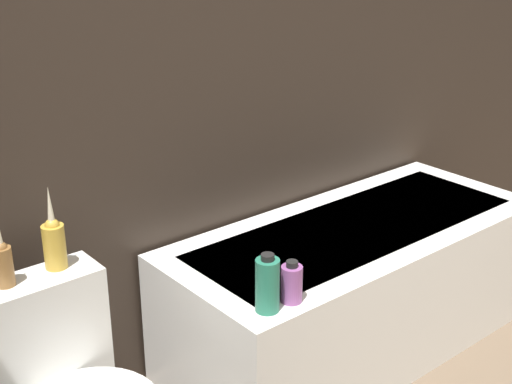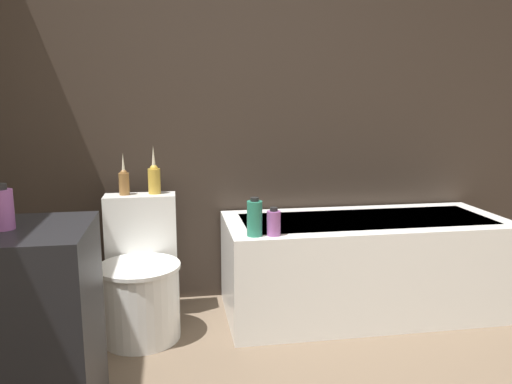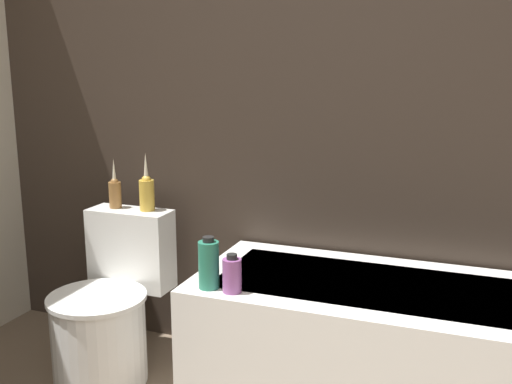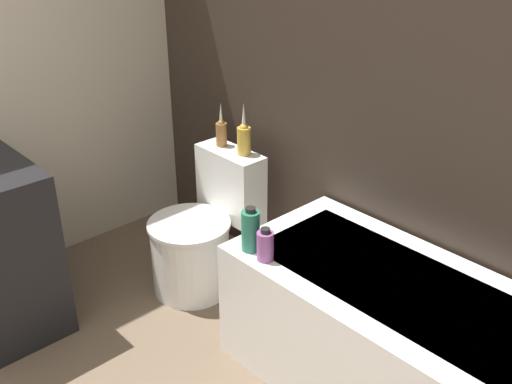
{
  "view_description": "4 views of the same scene",
  "coord_description": "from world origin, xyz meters",
  "px_view_note": "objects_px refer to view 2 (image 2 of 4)",
  "views": [
    {
      "loc": [
        -1.38,
        0.12,
        1.8
      ],
      "look_at": [
        -0.03,
        1.75,
        0.96
      ],
      "focal_mm": 50.0,
      "sensor_mm": 36.0,
      "label": 1
    },
    {
      "loc": [
        -0.46,
        -0.83,
        1.28
      ],
      "look_at": [
        -0.04,
        1.69,
        0.8
      ],
      "focal_mm": 35.0,
      "sensor_mm": 36.0,
      "label": 2
    },
    {
      "loc": [
        0.88,
        -0.31,
        1.43
      ],
      "look_at": [
        0.11,
        1.72,
        0.95
      ],
      "focal_mm": 42.0,
      "sensor_mm": 36.0,
      "label": 3
    },
    {
      "loc": [
        1.58,
        0.18,
        1.96
      ],
      "look_at": [
        -0.07,
        1.69,
        0.84
      ],
      "focal_mm": 42.0,
      "sensor_mm": 36.0,
      "label": 4
    }
  ],
  "objects_px": {
    "vase_gold": "(124,181)",
    "shampoo_bottle_short": "(274,223)",
    "toilet": "(141,281)",
    "shampoo_bottle_tall": "(255,218)",
    "soap_bottle_glass": "(2,209)",
    "vase_silver": "(154,178)",
    "bathtub": "(364,264)"
  },
  "relations": [
    {
      "from": "soap_bottle_glass",
      "to": "vase_gold",
      "type": "height_order",
      "value": "soap_bottle_glass"
    },
    {
      "from": "bathtub",
      "to": "vase_silver",
      "type": "distance_m",
      "value": 1.36
    },
    {
      "from": "bathtub",
      "to": "shampoo_bottle_short",
      "type": "xyz_separation_m",
      "value": [
        -0.62,
        -0.27,
        0.35
      ]
    },
    {
      "from": "vase_silver",
      "to": "shampoo_bottle_short",
      "type": "relative_size",
      "value": 1.85
    },
    {
      "from": "soap_bottle_glass",
      "to": "shampoo_bottle_tall",
      "type": "xyz_separation_m",
      "value": [
        0.97,
        0.76,
        -0.25
      ]
    },
    {
      "from": "soap_bottle_glass",
      "to": "shampoo_bottle_tall",
      "type": "bearing_deg",
      "value": 38.22
    },
    {
      "from": "bathtub",
      "to": "vase_gold",
      "type": "bearing_deg",
      "value": 173.77
    },
    {
      "from": "soap_bottle_glass",
      "to": "shampoo_bottle_tall",
      "type": "height_order",
      "value": "soap_bottle_glass"
    },
    {
      "from": "toilet",
      "to": "shampoo_bottle_tall",
      "type": "relative_size",
      "value": 3.61
    },
    {
      "from": "toilet",
      "to": "shampoo_bottle_short",
      "type": "relative_size",
      "value": 4.92
    },
    {
      "from": "bathtub",
      "to": "shampoo_bottle_short",
      "type": "bearing_deg",
      "value": -156.25
    },
    {
      "from": "soap_bottle_glass",
      "to": "shampoo_bottle_short",
      "type": "xyz_separation_m",
      "value": [
        1.07,
        0.75,
        -0.28
      ]
    },
    {
      "from": "soap_bottle_glass",
      "to": "shampoo_bottle_short",
      "type": "bearing_deg",
      "value": 35.25
    },
    {
      "from": "vase_gold",
      "to": "shampoo_bottle_tall",
      "type": "distance_m",
      "value": 0.82
    },
    {
      "from": "vase_gold",
      "to": "soap_bottle_glass",
      "type": "bearing_deg",
      "value": -103.3
    },
    {
      "from": "vase_gold",
      "to": "vase_silver",
      "type": "distance_m",
      "value": 0.17
    },
    {
      "from": "bathtub",
      "to": "toilet",
      "type": "distance_m",
      "value": 1.32
    },
    {
      "from": "shampoo_bottle_short",
      "to": "bathtub",
      "type": "bearing_deg",
      "value": 23.75
    },
    {
      "from": "toilet",
      "to": "soap_bottle_glass",
      "type": "relative_size",
      "value": 4.8
    },
    {
      "from": "bathtub",
      "to": "toilet",
      "type": "height_order",
      "value": "toilet"
    },
    {
      "from": "soap_bottle_glass",
      "to": "vase_silver",
      "type": "xyz_separation_m",
      "value": [
        0.45,
        1.19,
        -0.09
      ]
    },
    {
      "from": "soap_bottle_glass",
      "to": "shampoo_bottle_short",
      "type": "distance_m",
      "value": 1.34
    },
    {
      "from": "vase_silver",
      "to": "shampoo_bottle_short",
      "type": "bearing_deg",
      "value": -35.05
    },
    {
      "from": "vase_gold",
      "to": "vase_silver",
      "type": "relative_size",
      "value": 0.87
    },
    {
      "from": "soap_bottle_glass",
      "to": "shampoo_bottle_short",
      "type": "height_order",
      "value": "soap_bottle_glass"
    },
    {
      "from": "vase_gold",
      "to": "toilet",
      "type": "bearing_deg",
      "value": -69.71
    },
    {
      "from": "shampoo_bottle_tall",
      "to": "shampoo_bottle_short",
      "type": "xyz_separation_m",
      "value": [
        0.1,
        -0.01,
        -0.03
      ]
    },
    {
      "from": "vase_gold",
      "to": "shampoo_bottle_short",
      "type": "xyz_separation_m",
      "value": [
        0.79,
        -0.42,
        -0.17
      ]
    },
    {
      "from": "vase_silver",
      "to": "shampoo_bottle_tall",
      "type": "bearing_deg",
      "value": -39.38
    },
    {
      "from": "vase_silver",
      "to": "bathtub",
      "type": "bearing_deg",
      "value": -7.55
    },
    {
      "from": "shampoo_bottle_tall",
      "to": "soap_bottle_glass",
      "type": "bearing_deg",
      "value": -141.78
    },
    {
      "from": "toilet",
      "to": "vase_gold",
      "type": "distance_m",
      "value": 0.58
    }
  ]
}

